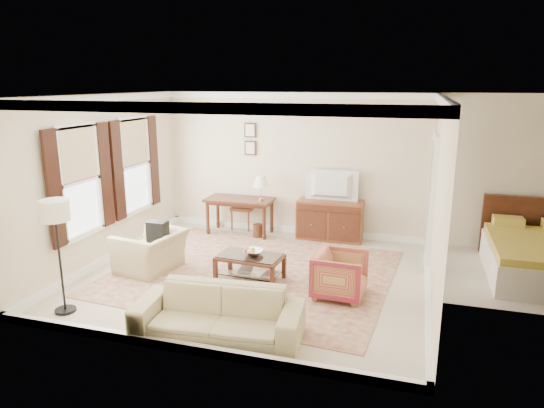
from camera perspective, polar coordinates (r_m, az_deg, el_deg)
The scene contains 20 objects.
room_shell at distance 7.48m, azimuth -2.16°, elevation 9.42°, with size 5.51×5.01×2.91m.
window_front at distance 8.30m, azimuth -21.70°, elevation 2.47°, with size 0.12×1.56×1.80m, color #CCB284, non-canonical shape.
window_rear at distance 9.58m, azimuth -15.82°, elevation 4.39°, with size 0.12×1.56×1.80m, color #CCB284, non-canonical shape.
doorway at distance 8.79m, azimuth 18.22°, elevation 0.21°, with size 0.10×1.12×2.25m, color white, non-canonical shape.
rug at distance 8.18m, azimuth -2.25°, elevation -7.98°, with size 4.43×3.80×0.01m, color maroon.
writing_desk at distance 10.04m, azimuth -3.81°, elevation 0.04°, with size 1.38×0.69×0.76m.
desk_chair at distance 10.40m, azimuth -3.43°, elevation -0.12°, with size 0.45×0.45×1.05m, color brown, non-canonical shape.
desk_lamp at distance 9.81m, azimuth -1.31°, elevation 1.90°, with size 0.32×0.32×0.50m, color silver, non-canonical shape.
framed_prints at distance 10.16m, azimuth -2.58°, elevation 7.66°, with size 0.25×0.04×0.68m, color #482114, non-canonical shape.
sideboard at distance 9.78m, azimuth 6.82°, elevation -1.89°, with size 1.30×0.50×0.80m, color brown.
tv at distance 9.56m, azimuth 6.96°, elevation 3.27°, with size 1.00×0.58×0.13m, color black.
coffee_table at distance 7.74m, azimuth -2.60°, elevation -6.73°, with size 1.06×0.67×0.43m.
fruit_bowl at distance 7.72m, azimuth -2.19°, elevation -5.56°, with size 0.42×0.42×0.10m, color silver.
book_a at distance 7.90m, azimuth -3.85°, elevation -7.54°, with size 0.28×0.04×0.38m, color brown.
book_b at distance 7.70m, azimuth -0.93°, elevation -8.12°, with size 0.28×0.03×0.38m, color brown.
striped_armchair at distance 7.23m, azimuth 8.02°, elevation -8.00°, with size 0.73×0.69×0.76m, color maroon.
club_armchair at distance 8.36m, azimuth -14.10°, elevation -4.67°, with size 1.03×0.67×0.90m, color tan.
backpack at distance 8.28m, azimuth -13.30°, elevation -3.03°, with size 0.32×0.22×0.40m, color black.
sofa at distance 6.14m, azimuth -6.39°, elevation -11.81°, with size 2.09×0.61×0.82m, color tan.
floor_lamp at distance 7.00m, azimuth -24.15°, elevation -1.61°, with size 0.39×0.39×1.59m.
Camera 1 is at (2.41, -7.05, 3.09)m, focal length 32.00 mm.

